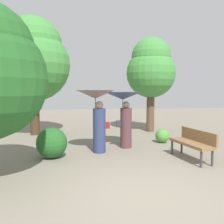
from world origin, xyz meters
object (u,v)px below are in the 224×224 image
at_px(person_left, 97,108).
at_px(tree_near_left, 33,59).
at_px(tree_near_right, 151,69).
at_px(person_right, 124,107).
at_px(park_bench, 193,142).

xyz_separation_m(person_left, tree_near_left, (-2.40, 3.43, 1.86)).
bearing_deg(tree_near_right, person_right, -122.02).
bearing_deg(person_left, tree_near_left, 34.57).
height_order(park_bench, tree_near_left, tree_near_left).
bearing_deg(person_left, tree_near_right, -39.43).
relative_size(person_left, person_right, 1.03).
height_order(person_right, park_bench, person_right).
bearing_deg(person_right, park_bench, -135.91).
relative_size(person_left, park_bench, 1.24).
xyz_separation_m(person_right, tree_near_left, (-3.35, 2.94, 1.86)).
distance_m(person_right, tree_near_left, 4.83).
relative_size(park_bench, tree_near_right, 0.36).
distance_m(person_left, person_right, 1.07).
bearing_deg(tree_near_left, park_bench, -42.70).
distance_m(tree_near_left, tree_near_right, 5.22).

